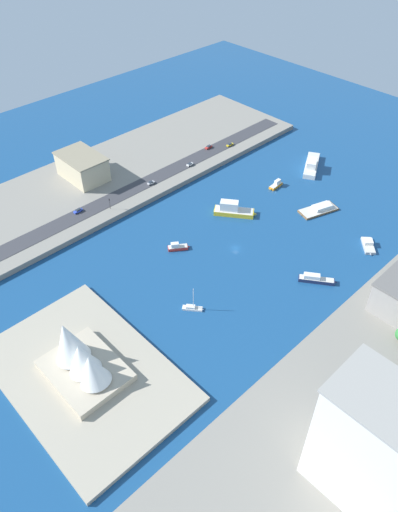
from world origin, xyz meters
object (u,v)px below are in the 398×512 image
object	(u,v)px
tugboat_red	(178,247)
office_block_beige	(82,166)
water_taxi_orange	(276,185)
taxi_yellow_cab	(230,145)
ferry_white_commuter	(312,165)
barge_flat_brown	(319,209)
hatchback_blue	(78,211)
yacht_sleek_gray	(368,245)
sailboat_small_white	(192,308)
patrol_launch_navy	(316,279)
van_white	(190,164)
pickup_red	(209,147)
traffic_light_waterfront	(110,202)
sedan_silver	(151,183)
opera_landmark	(80,358)
ferry_yellow_fast	(233,210)
hotel_broad_white	(375,449)

from	to	relation	value
tugboat_red	office_block_beige	xyz separation A→B (m)	(82.10, -1.44, 8.62)
water_taxi_orange	taxi_yellow_cab	world-z (taller)	taxi_yellow_cab
ferry_white_commuter	barge_flat_brown	size ratio (longest dim) A/B	1.25
hatchback_blue	water_taxi_orange	bearing A→B (deg)	-118.92
barge_flat_brown	yacht_sleek_gray	size ratio (longest dim) A/B	1.84
water_taxi_orange	office_block_beige	bearing A→B (deg)	43.31
sailboat_small_white	hatchback_blue	world-z (taller)	sailboat_small_white
patrol_launch_navy	van_white	size ratio (longest dim) A/B	3.60
barge_flat_brown	pickup_red	world-z (taller)	pickup_red
tugboat_red	van_white	bearing A→B (deg)	-47.66
traffic_light_waterfront	van_white	bearing A→B (deg)	-87.01
office_block_beige	sedan_silver	bearing A→B (deg)	-144.43
patrol_launch_navy	yacht_sleek_gray	bearing A→B (deg)	-94.82
pickup_red	yacht_sleek_gray	bearing A→B (deg)	176.02
yacht_sleek_gray	hatchback_blue	size ratio (longest dim) A/B	2.44
ferry_white_commuter	opera_landmark	distance (m)	183.82
ferry_yellow_fast	ferry_white_commuter	bearing A→B (deg)	-91.02
barge_flat_brown	sedan_silver	distance (m)	94.08
taxi_yellow_cab	water_taxi_orange	bearing A→B (deg)	166.18
van_white	sedan_silver	bearing A→B (deg)	89.03
traffic_light_waterfront	opera_landmark	world-z (taller)	opera_landmark
tugboat_red	hotel_broad_white	world-z (taller)	hotel_broad_white
ferry_yellow_fast	hatchback_blue	bearing A→B (deg)	47.96
sedan_silver	opera_landmark	size ratio (longest dim) A/B	0.14
patrol_launch_navy	hatchback_blue	world-z (taller)	hatchback_blue
hotel_broad_white	opera_landmark	bearing A→B (deg)	21.67
water_taxi_orange	office_block_beige	world-z (taller)	office_block_beige
hotel_broad_white	van_white	xyz separation A→B (m)	(171.78, -90.04, -21.31)
ferry_white_commuter	office_block_beige	xyz separation A→B (m)	(82.06, 106.87, 7.58)
sailboat_small_white	pickup_red	world-z (taller)	sailboat_small_white
sailboat_small_white	barge_flat_brown	xyz separation A→B (m)	(4.51, -97.66, 0.20)
tugboat_red	sedan_silver	xyz separation A→B (m)	(49.80, -24.54, 2.48)
patrol_launch_navy	traffic_light_waterfront	size ratio (longest dim) A/B	2.37
tugboat_red	yacht_sleek_gray	size ratio (longest dim) A/B	0.83
ferry_yellow_fast	yacht_sleek_gray	distance (m)	70.26
water_taxi_orange	hotel_broad_white	size ratio (longest dim) A/B	0.23
sedan_silver	sailboat_small_white	bearing A→B (deg)	150.92
sailboat_small_white	yacht_sleek_gray	world-z (taller)	sailboat_small_white
van_white	taxi_yellow_cab	distance (m)	34.69
water_taxi_orange	yacht_sleek_gray	bearing A→B (deg)	172.46
ferry_yellow_fast	hotel_broad_white	size ratio (longest dim) A/B	0.47
ferry_yellow_fast	sedan_silver	world-z (taller)	ferry_yellow_fast
yacht_sleek_gray	traffic_light_waterfront	size ratio (longest dim) A/B	1.89
sedan_silver	hatchback_blue	size ratio (longest dim) A/B	0.87
patrol_launch_navy	van_white	xyz separation A→B (m)	(109.05, -24.32, 2.27)
opera_landmark	barge_flat_brown	bearing A→B (deg)	-89.96
ferry_white_commuter	yacht_sleek_gray	xyz separation A→B (m)	(-63.07, 39.81, -1.24)
water_taxi_orange	opera_landmark	distance (m)	153.51
opera_landmark	office_block_beige	bearing A→B (deg)	-33.81
sailboat_small_white	van_white	bearing A→B (deg)	-42.50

